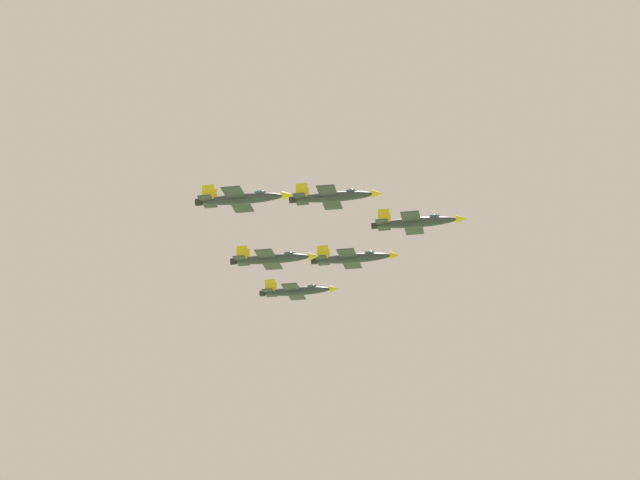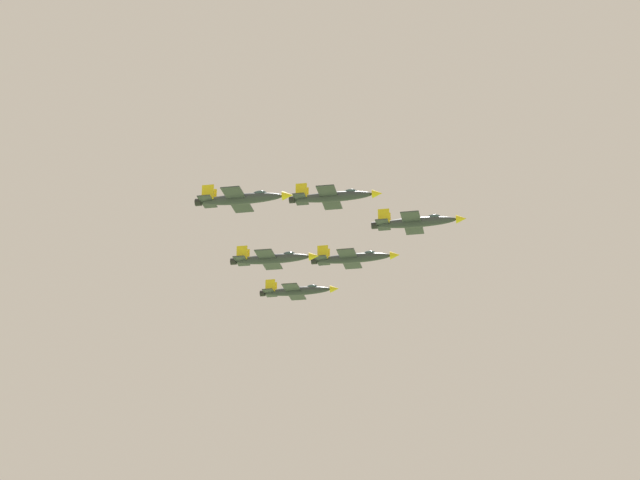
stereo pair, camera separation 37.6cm
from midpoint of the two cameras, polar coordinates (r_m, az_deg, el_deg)
The scene contains 6 objects.
jet_lead at distance 172.45m, azimuth 5.54°, elevation 1.03°, with size 10.24×15.90×3.41m.
jet_left_wingman at distance 182.93m, azimuth 1.96°, elevation -1.01°, with size 10.27×15.94×3.42m.
jet_right_wingman at distance 164.59m, azimuth 0.83°, elevation 2.48°, with size 9.71×15.15×3.24m.
jet_left_outer at distance 194.17m, azimuth -1.22°, elevation -2.89°, with size 9.77×15.19×3.26m.
jet_right_outer at distance 155.82m, azimuth -4.37°, elevation 2.35°, with size 9.79×15.25×3.27m.
jet_slot_rear at distance 174.15m, azimuth -2.63°, elevation -1.05°, with size 9.84×15.34×3.28m.
Camera 2 is at (129.84, -5.47, 43.35)m, focal length 56.63 mm.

